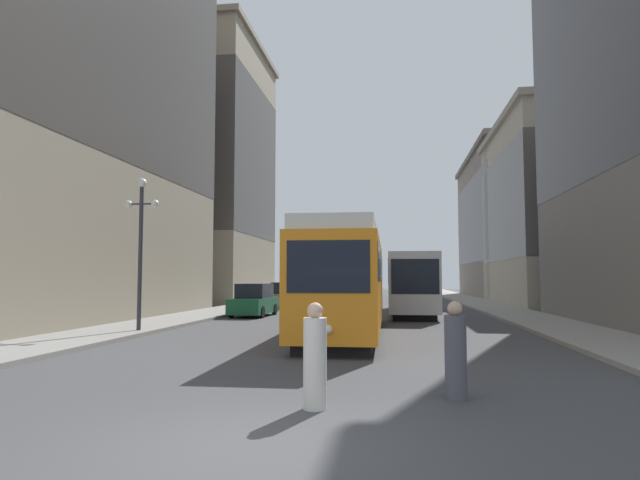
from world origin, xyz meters
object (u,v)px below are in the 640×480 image
at_px(transit_bus, 411,281).
at_px(parked_car_left_mid, 285,296).
at_px(parked_car_left_near, 254,301).
at_px(pedestrian_crossing_far, 315,359).
at_px(lamp_post_left_near, 141,231).
at_px(streetcar, 346,279).
at_px(pedestrian_crossing_near, 456,353).

height_order(transit_bus, parked_car_left_mid, transit_bus).
bearing_deg(parked_car_left_mid, parked_car_left_near, -88.30).
distance_m(parked_car_left_near, pedestrian_crossing_far, 21.71).
relative_size(transit_bus, lamp_post_left_near, 2.19).
bearing_deg(streetcar, pedestrian_crossing_far, -88.28).
bearing_deg(streetcar, parked_car_left_near, 122.91).
distance_m(parked_car_left_mid, pedestrian_crossing_far, 30.14).
bearing_deg(streetcar, transit_bus, 76.40).
distance_m(parked_car_left_near, pedestrian_crossing_near, 21.58).
relative_size(parked_car_left_near, lamp_post_left_near, 0.74).
height_order(transit_bus, pedestrian_crossing_far, transit_bus).
height_order(parked_car_left_near, pedestrian_crossing_far, parked_car_left_near).
relative_size(parked_car_left_near, pedestrian_crossing_near, 2.50).
relative_size(streetcar, lamp_post_left_near, 2.25).
bearing_deg(pedestrian_crossing_far, pedestrian_crossing_near, -36.34).
relative_size(pedestrian_crossing_near, pedestrian_crossing_far, 1.00).
bearing_deg(parked_car_left_mid, pedestrian_crossing_near, -70.90).
distance_m(transit_bus, lamp_post_left_near, 17.17).
height_order(parked_car_left_mid, pedestrian_crossing_near, parked_car_left_mid).
height_order(transit_bus, parked_car_left_near, transit_bus).
distance_m(streetcar, transit_bus, 12.63).
bearing_deg(parked_car_left_mid, streetcar, -69.58).
bearing_deg(lamp_post_left_near, streetcar, 6.79).
distance_m(streetcar, pedestrian_crossing_far, 11.78).
relative_size(parked_car_left_mid, lamp_post_left_near, 0.76).
bearing_deg(pedestrian_crossing_far, transit_bus, 24.54).
bearing_deg(pedestrian_crossing_near, parked_car_left_mid, 63.68).
relative_size(streetcar, parked_car_left_near, 3.05).
bearing_deg(lamp_post_left_near, pedestrian_crossing_far, -51.95).
xyz_separation_m(parked_car_left_mid, pedestrian_crossing_far, (6.52, -29.43, -0.03)).
distance_m(transit_bus, parked_car_left_near, 9.48).
height_order(parked_car_left_near, parked_car_left_mid, same).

